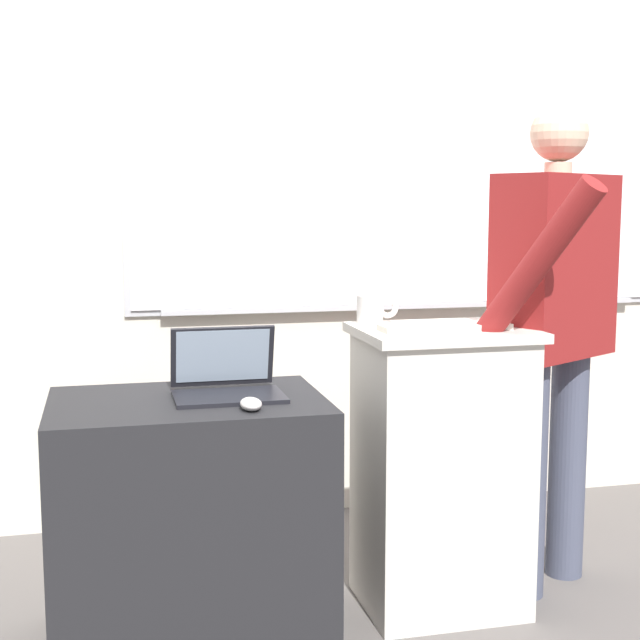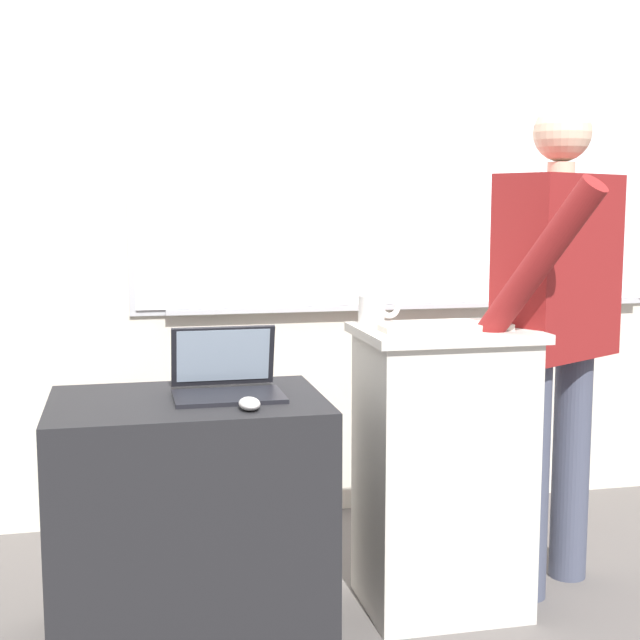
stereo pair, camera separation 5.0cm
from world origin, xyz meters
TOP-DOWN VIEW (x-y plane):
  - back_wall at (0.03, 1.37)m, footprint 6.40×0.17m
  - lectern_podium at (0.37, 0.33)m, footprint 0.55×0.44m
  - side_desk at (-0.46, 0.25)m, footprint 0.80×0.57m
  - person_presenter at (0.79, 0.39)m, footprint 0.62×0.71m
  - laptop at (-0.34, 0.30)m, footprint 0.32×0.28m
  - wireless_keyboard at (0.35, 0.28)m, footprint 0.42×0.11m
  - computer_mouse_by_laptop at (-0.30, 0.08)m, footprint 0.06×0.10m
  - coffee_mug at (0.17, 0.48)m, footprint 0.14×0.09m

SIDE VIEW (x-z plane):
  - side_desk at x=-0.46m, z-range 0.00..0.76m
  - lectern_podium at x=0.37m, z-range 0.00..0.93m
  - computer_mouse_by_laptop at x=-0.30m, z-range 0.76..0.79m
  - laptop at x=-0.34m, z-range 0.71..0.91m
  - wireless_keyboard at x=0.35m, z-range 0.93..0.95m
  - person_presenter at x=0.79m, z-range 0.13..1.79m
  - coffee_mug at x=0.17m, z-range 0.93..1.03m
  - back_wall at x=0.03m, z-range 0.00..2.89m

